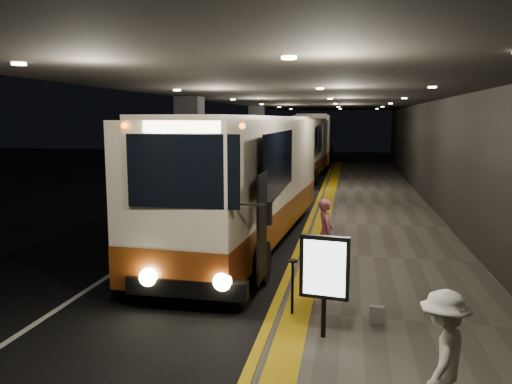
% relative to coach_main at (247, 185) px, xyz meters
% --- Properties ---
extents(ground, '(90.00, 90.00, 0.00)m').
position_rel_coach_main_xyz_m(ground, '(-0.77, -2.41, -1.75)').
color(ground, black).
extents(lane_line_white, '(0.12, 50.00, 0.01)m').
position_rel_coach_main_xyz_m(lane_line_white, '(-2.57, 2.59, -1.75)').
color(lane_line_white, silver).
rests_on(lane_line_white, ground).
extents(kerb_stripe_yellow, '(0.18, 50.00, 0.01)m').
position_rel_coach_main_xyz_m(kerb_stripe_yellow, '(1.58, 2.59, -1.75)').
color(kerb_stripe_yellow, gold).
rests_on(kerb_stripe_yellow, ground).
extents(sidewalk, '(4.50, 50.00, 0.15)m').
position_rel_coach_main_xyz_m(sidewalk, '(3.98, 2.59, -1.68)').
color(sidewalk, '#514C44').
rests_on(sidewalk, ground).
extents(tactile_strip, '(0.50, 50.00, 0.01)m').
position_rel_coach_main_xyz_m(tactile_strip, '(2.08, 2.59, -1.60)').
color(tactile_strip, gold).
rests_on(tactile_strip, sidewalk).
extents(terminal_wall, '(0.10, 50.00, 6.00)m').
position_rel_coach_main_xyz_m(terminal_wall, '(6.23, 2.59, 1.25)').
color(terminal_wall, black).
rests_on(terminal_wall, ground).
extents(support_columns, '(0.80, 24.80, 4.40)m').
position_rel_coach_main_xyz_m(support_columns, '(-2.27, 1.59, 0.45)').
color(support_columns, black).
rests_on(support_columns, ground).
extents(canopy, '(9.00, 50.00, 0.40)m').
position_rel_coach_main_xyz_m(canopy, '(1.73, 2.59, 2.85)').
color(canopy, black).
rests_on(canopy, support_columns).
extents(coach_main, '(3.15, 11.83, 3.65)m').
position_rel_coach_main_xyz_m(coach_main, '(0.00, 0.00, 0.00)').
color(coach_main, beige).
rests_on(coach_main, ground).
extents(coach_second, '(2.94, 11.64, 3.63)m').
position_rel_coach_main_xyz_m(coach_second, '(0.02, 17.38, -0.01)').
color(coach_second, beige).
rests_on(coach_second, ground).
extents(coach_third, '(2.74, 12.56, 3.94)m').
position_rel_coach_main_xyz_m(coach_third, '(0.14, 27.44, 0.14)').
color(coach_third, beige).
rests_on(coach_third, ground).
extents(passenger_boarding, '(0.50, 0.66, 1.63)m').
position_rel_coach_main_xyz_m(passenger_boarding, '(2.43, -2.43, -0.79)').
color(passenger_boarding, '#B0526C').
rests_on(passenger_boarding, sidewalk).
extents(passenger_waiting_white, '(0.80, 1.11, 1.56)m').
position_rel_coach_main_xyz_m(passenger_waiting_white, '(4.10, -8.50, -0.82)').
color(passenger_waiting_white, silver).
rests_on(passenger_waiting_white, sidewalk).
extents(bag_polka, '(0.26, 0.11, 0.31)m').
position_rel_coach_main_xyz_m(bag_polka, '(3.49, -5.81, -1.45)').
color(bag_polka, black).
rests_on(bag_polka, sidewalk).
extents(info_sign, '(0.80, 0.23, 1.69)m').
position_rel_coach_main_xyz_m(info_sign, '(2.61, -6.54, -0.47)').
color(info_sign, black).
rests_on(info_sign, sidewalk).
extents(stanchion_post, '(0.05, 0.05, 1.00)m').
position_rel_coach_main_xyz_m(stanchion_post, '(2.00, -5.67, -1.10)').
color(stanchion_post, black).
rests_on(stanchion_post, sidewalk).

